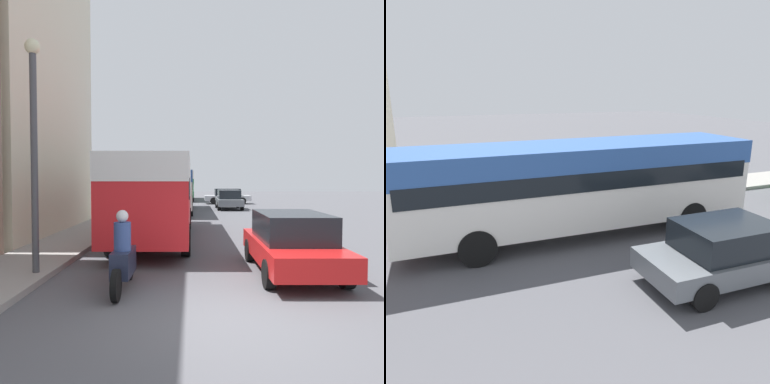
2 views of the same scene
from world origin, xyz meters
The scene contains 11 objects.
ground_plane centered at (0.00, 0.00, 0.00)m, with size 120.00×120.00×0.00m, color #515156.
bus_lead centered at (-1.95, 8.18, 2.01)m, with size 2.59×9.84×3.10m.
bus_following centered at (-1.86, 20.48, 1.88)m, with size 2.61×10.85×2.88m.
bus_third_in_line centered at (-1.69, 34.57, 2.01)m, with size 2.55×9.37×3.10m.
motorcycle_behind_lead centered at (-2.09, 1.63, 0.68)m, with size 0.38×2.24×1.73m.
car_crossing centered at (1.90, 3.09, 0.79)m, with size 1.90×4.35×1.53m.
car_far_curb centered at (2.23, 22.51, 0.77)m, with size 1.93×4.00×1.48m.
car_distant centered at (2.68, 28.49, 0.74)m, with size 4.24×1.87×1.41m.
pedestrian_near_curb centered at (-5.27, 19.86, 1.11)m, with size 0.40×0.40×1.87m.
pedestrian_walking_away centered at (-5.86, 25.33, 1.08)m, with size 0.34×0.34×1.80m.
lamp_post centered at (-4.35, 2.58, 3.45)m, with size 0.36×0.36×5.51m.
Camera 1 is at (-0.61, -6.29, 2.40)m, focal length 35.00 mm.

